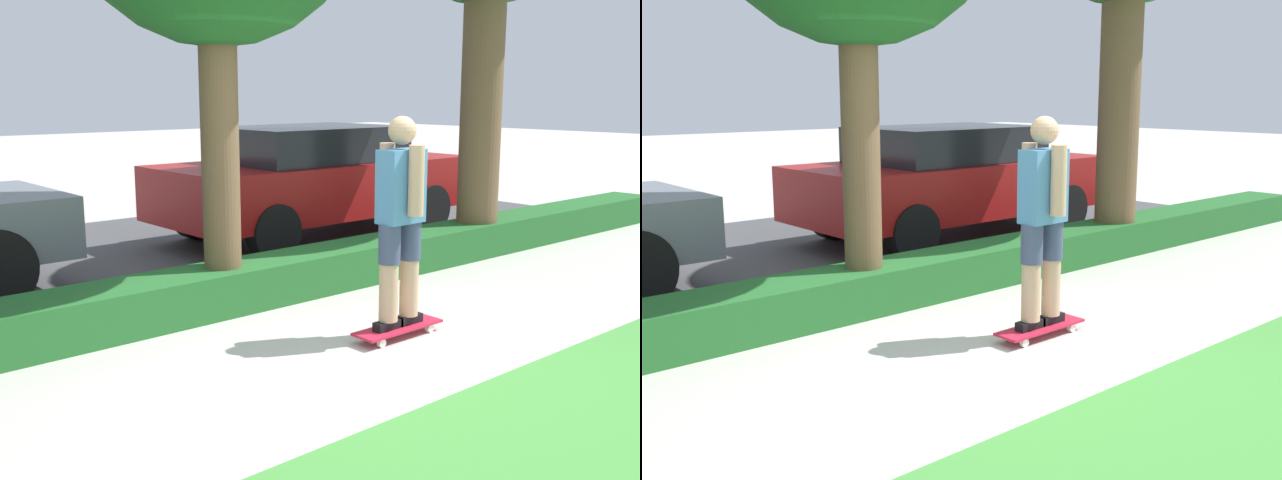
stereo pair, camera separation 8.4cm
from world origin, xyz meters
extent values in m
plane|color=#BCB7AD|center=(0.00, 0.00, 0.00)|extent=(60.00, 60.00, 0.00)
cube|color=#474749|center=(0.00, 4.20, 0.00)|extent=(14.86, 5.00, 0.01)
cube|color=#236028|center=(0.00, 1.60, 0.19)|extent=(14.86, 0.60, 0.39)
cube|color=red|center=(0.58, 0.04, 0.08)|extent=(0.82, 0.24, 0.02)
cylinder|color=silver|center=(0.85, -0.05, 0.03)|extent=(0.07, 0.04, 0.07)
cylinder|color=silver|center=(0.85, 0.13, 0.03)|extent=(0.07, 0.04, 0.07)
cylinder|color=silver|center=(0.30, -0.05, 0.03)|extent=(0.07, 0.04, 0.07)
cylinder|color=silver|center=(0.30, 0.13, 0.03)|extent=(0.07, 0.04, 0.07)
cube|color=black|center=(0.46, 0.04, 0.12)|extent=(0.26, 0.09, 0.07)
cylinder|color=tan|center=(0.46, 0.04, 0.54)|extent=(0.15, 0.15, 0.77)
cylinder|color=#3D4766|center=(0.46, 0.04, 0.78)|extent=(0.17, 0.17, 0.31)
cube|color=black|center=(0.69, 0.04, 0.12)|extent=(0.26, 0.09, 0.07)
cylinder|color=tan|center=(0.69, 0.04, 0.54)|extent=(0.15, 0.15, 0.77)
cylinder|color=#3D4766|center=(0.69, 0.04, 0.78)|extent=(0.17, 0.17, 0.31)
cube|color=#4C84B7|center=(0.58, 0.04, 1.21)|extent=(0.37, 0.20, 0.57)
cylinder|color=tan|center=(0.58, -0.11, 1.27)|extent=(0.12, 0.12, 0.54)
cylinder|color=tan|center=(0.58, 0.20, 1.27)|extent=(0.12, 0.12, 0.54)
sphere|color=tan|center=(0.58, 0.04, 1.64)|extent=(0.22, 0.22, 0.22)
cylinder|color=brown|center=(-0.04, 1.62, 1.44)|extent=(0.33, 0.33, 2.88)
cylinder|color=brown|center=(3.60, 1.61, 1.75)|extent=(0.49, 0.49, 3.51)
cube|color=maroon|center=(2.86, 3.74, 0.68)|extent=(4.37, 1.85, 0.69)
cube|color=black|center=(2.73, 3.74, 1.25)|extent=(2.27, 1.62, 0.46)
cylinder|color=black|center=(4.21, 2.90, 0.33)|extent=(0.67, 0.22, 0.67)
cylinder|color=black|center=(4.21, 4.59, 0.33)|extent=(0.67, 0.22, 0.67)
cylinder|color=black|center=(1.51, 2.90, 0.33)|extent=(0.67, 0.22, 0.67)
cylinder|color=black|center=(1.51, 4.59, 0.33)|extent=(0.67, 0.22, 0.67)
camera|label=1|loc=(-3.64, -3.88, 1.94)|focal=42.00mm
camera|label=2|loc=(-3.70, -3.82, 1.94)|focal=42.00mm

